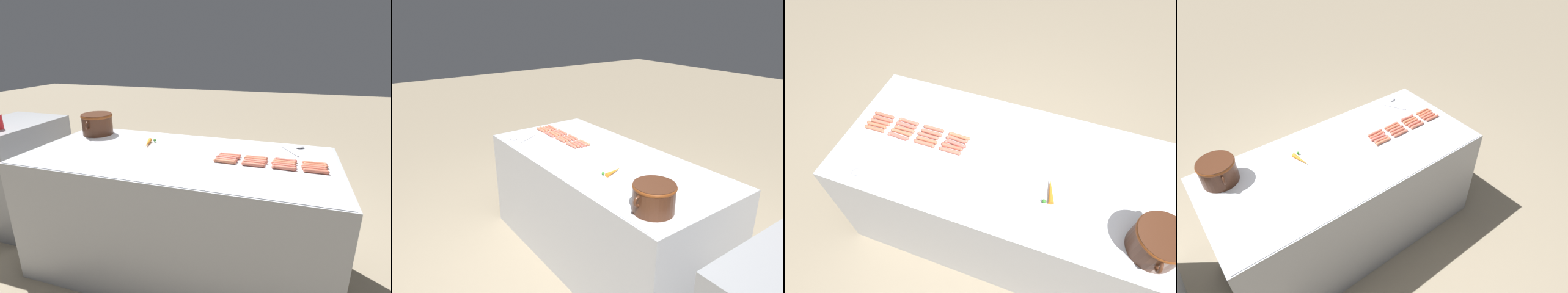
% 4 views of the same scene
% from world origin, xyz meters
% --- Properties ---
extents(ground_plane, '(20.00, 20.00, 0.00)m').
position_xyz_m(ground_plane, '(0.00, 0.00, 0.00)').
color(ground_plane, gray).
extents(griddle_counter, '(0.98, 2.14, 0.92)m').
position_xyz_m(griddle_counter, '(0.00, 0.00, 0.46)').
color(griddle_counter, '#ADAFB5').
rests_on(griddle_counter, ground_plane).
extents(hot_dog_0, '(0.02, 0.15, 0.02)m').
position_xyz_m(hot_dog_0, '(-0.07, -0.90, 0.93)').
color(hot_dog_0, '#D1664E').
rests_on(hot_dog_0, griddle_counter).
extents(hot_dog_1, '(0.03, 0.15, 0.02)m').
position_xyz_m(hot_dog_1, '(-0.07, -0.71, 0.93)').
color(hot_dog_1, '#D56D55').
rests_on(hot_dog_1, griddle_counter).
extents(hot_dog_2, '(0.03, 0.15, 0.02)m').
position_xyz_m(hot_dog_2, '(-0.07, -0.53, 0.93)').
color(hot_dog_2, '#D06A52').
rests_on(hot_dog_2, griddle_counter).
extents(hot_dog_3, '(0.03, 0.15, 0.02)m').
position_xyz_m(hot_dog_3, '(-0.07, -0.35, 0.93)').
color(hot_dog_3, '#D0714F').
rests_on(hot_dog_3, griddle_counter).
extents(hot_dog_4, '(0.03, 0.15, 0.02)m').
position_xyz_m(hot_dog_4, '(-0.03, -0.89, 0.93)').
color(hot_dog_4, '#D5644D').
rests_on(hot_dog_4, griddle_counter).
extents(hot_dog_5, '(0.03, 0.15, 0.02)m').
position_xyz_m(hot_dog_5, '(-0.03, -0.72, 0.93)').
color(hot_dog_5, '#D06655').
rests_on(hot_dog_5, griddle_counter).
extents(hot_dog_6, '(0.02, 0.15, 0.02)m').
position_xyz_m(hot_dog_6, '(-0.03, -0.53, 0.93)').
color(hot_dog_6, '#CE6851').
rests_on(hot_dog_6, griddle_counter).
extents(hot_dog_7, '(0.03, 0.15, 0.02)m').
position_xyz_m(hot_dog_7, '(-0.04, -0.35, 0.93)').
color(hot_dog_7, '#CE6955').
rests_on(hot_dog_7, griddle_counter).
extents(hot_dog_8, '(0.03, 0.15, 0.02)m').
position_xyz_m(hot_dog_8, '(0.00, -0.89, 0.93)').
color(hot_dog_8, '#CF6C54').
rests_on(hot_dog_8, griddle_counter).
extents(hot_dog_9, '(0.03, 0.15, 0.02)m').
position_xyz_m(hot_dog_9, '(-0.00, -0.71, 0.93)').
color(hot_dog_9, '#D77052').
rests_on(hot_dog_9, griddle_counter).
extents(hot_dog_10, '(0.02, 0.15, 0.02)m').
position_xyz_m(hot_dog_10, '(-0.00, -0.54, 0.93)').
color(hot_dog_10, '#D06B56').
rests_on(hot_dog_10, griddle_counter).
extents(hot_dog_11, '(0.03, 0.15, 0.02)m').
position_xyz_m(hot_dog_11, '(0.00, -0.35, 0.93)').
color(hot_dog_11, '#CE6356').
rests_on(hot_dog_11, griddle_counter).
extents(hot_dog_12, '(0.03, 0.15, 0.02)m').
position_xyz_m(hot_dog_12, '(0.03, -0.90, 0.93)').
color(hot_dog_12, '#D66D4D').
rests_on(hot_dog_12, griddle_counter).
extents(hot_dog_13, '(0.03, 0.15, 0.02)m').
position_xyz_m(hot_dog_13, '(0.03, -0.72, 0.93)').
color(hot_dog_13, '#D3724F').
rests_on(hot_dog_13, griddle_counter).
extents(hot_dog_14, '(0.03, 0.15, 0.02)m').
position_xyz_m(hot_dog_14, '(0.03, -0.53, 0.93)').
color(hot_dog_14, '#D66C4D').
rests_on(hot_dog_14, griddle_counter).
extents(hot_dog_15, '(0.03, 0.15, 0.02)m').
position_xyz_m(hot_dog_15, '(0.03, -0.36, 0.93)').
color(hot_dog_15, '#D7654D').
rests_on(hot_dog_15, griddle_counter).
extents(hot_dog_16, '(0.03, 0.15, 0.02)m').
position_xyz_m(hot_dog_16, '(0.06, -0.90, 0.93)').
color(hot_dog_16, '#D46C4D').
rests_on(hot_dog_16, griddle_counter).
extents(hot_dog_17, '(0.03, 0.15, 0.02)m').
position_xyz_m(hot_dog_17, '(0.07, -0.72, 0.93)').
color(hot_dog_17, '#CD6556').
rests_on(hot_dog_17, griddle_counter).
extents(hot_dog_18, '(0.03, 0.15, 0.02)m').
position_xyz_m(hot_dog_18, '(0.06, -0.54, 0.93)').
color(hot_dog_18, '#C96850').
rests_on(hot_dog_18, griddle_counter).
extents(hot_dog_19, '(0.03, 0.15, 0.02)m').
position_xyz_m(hot_dog_19, '(0.07, -0.36, 0.93)').
color(hot_dog_19, '#D46954').
rests_on(hot_dog_19, griddle_counter).
extents(bean_pot, '(0.32, 0.26, 0.18)m').
position_xyz_m(bean_pot, '(0.29, 0.84, 1.02)').
color(bean_pot, '#472616').
rests_on(bean_pot, griddle_counter).
extents(serving_spoon, '(0.25, 0.17, 0.02)m').
position_xyz_m(serving_spoon, '(0.36, -0.80, 0.93)').
color(serving_spoon, '#B7B7BC').
rests_on(serving_spoon, griddle_counter).
extents(carrot, '(0.18, 0.07, 0.03)m').
position_xyz_m(carrot, '(0.14, 0.29, 0.94)').
color(carrot, orange).
rests_on(carrot, griddle_counter).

